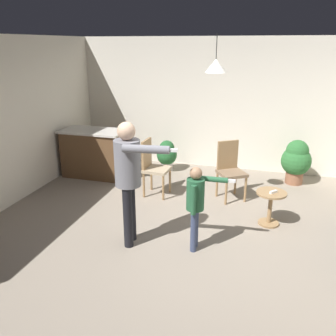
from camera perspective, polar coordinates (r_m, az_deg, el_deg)
name	(u,v)px	position (r m, az deg, el deg)	size (l,w,h in m)	color
ground	(193,239)	(5.02, 3.96, -11.37)	(7.68, 7.68, 0.00)	gray
wall_back	(227,105)	(7.57, 9.49, 9.93)	(6.40, 0.10, 2.70)	silver
kitchen_counter	(94,153)	(7.29, -11.72, 2.37)	(1.26, 0.66, 0.95)	brown
side_table_by_couch	(270,204)	(5.46, 16.12, -5.58)	(0.44, 0.44, 0.52)	#99754C
person_adult	(129,171)	(4.52, -6.30, -0.50)	(0.85, 0.48, 1.67)	black
person_child	(196,200)	(4.49, 4.54, -5.09)	(0.59, 0.34, 1.14)	#384260
dining_chair_by_counter	(230,168)	(6.16, 9.93, 0.00)	(0.58, 0.58, 1.00)	#99754C
dining_chair_near_wall	(153,165)	(6.21, -2.44, 0.43)	(0.44, 0.44, 1.00)	#99754C
potted_plant_corner	(167,154)	(7.46, -0.19, 2.24)	(0.43, 0.43, 0.65)	#B7B2AD
potted_plant_by_wall	(296,160)	(7.16, 19.90, 1.24)	(0.56, 0.56, 0.86)	brown
spare_remote_on_table	(273,192)	(5.35, 16.58, -3.70)	(0.04, 0.13, 0.04)	white
ceiling_light_pendant	(216,66)	(5.48, 7.69, 15.97)	(0.32, 0.32, 0.55)	silver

